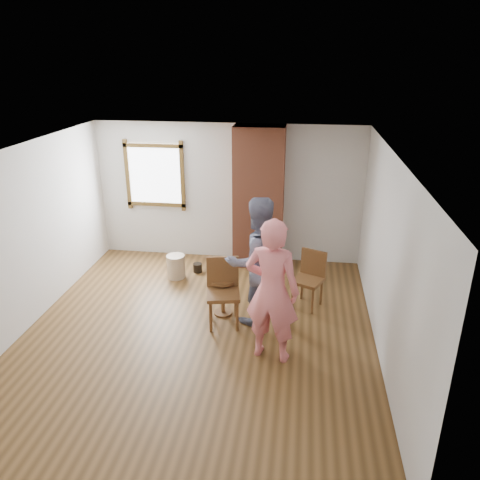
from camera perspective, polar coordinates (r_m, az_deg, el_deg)
name	(u,v)px	position (r m, az deg, el deg)	size (l,w,h in m)	color
ground	(199,332)	(6.92, -5.06, -11.15)	(5.50, 5.50, 0.00)	brown
room_shell	(200,200)	(6.70, -4.91, 4.86)	(5.04, 5.52, 2.62)	silver
brick_chimney	(259,198)	(8.54, 2.28, 5.12)	(0.90, 0.50, 2.60)	#A9573C
stoneware_crock	(176,266)	(8.44, -7.81, -3.21)	(0.33, 0.33, 0.42)	tan
dark_pot	(198,268)	(8.64, -5.19, -3.39)	(0.17, 0.17, 0.17)	black
dining_chair_left	(223,288)	(6.87, -2.08, -5.84)	(0.55, 0.55, 1.01)	brown
dining_chair_right	(310,276)	(7.44, 8.53, -4.32)	(0.56, 0.56, 0.90)	brown
side_table	(223,290)	(7.14, -2.11, -6.16)	(0.40, 0.40, 0.60)	brown
cake_plate	(223,279)	(7.05, -2.14, -4.72)	(0.18, 0.18, 0.01)	white
cake_slice	(223,277)	(7.03, -2.06, -4.48)	(0.08, 0.07, 0.06)	white
man	(257,261)	(6.74, 2.07, -2.63)	(0.94, 0.73, 1.93)	#151839
person_pink	(272,291)	(5.93, 3.92, -6.22)	(0.71, 0.46, 1.94)	#F1787E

